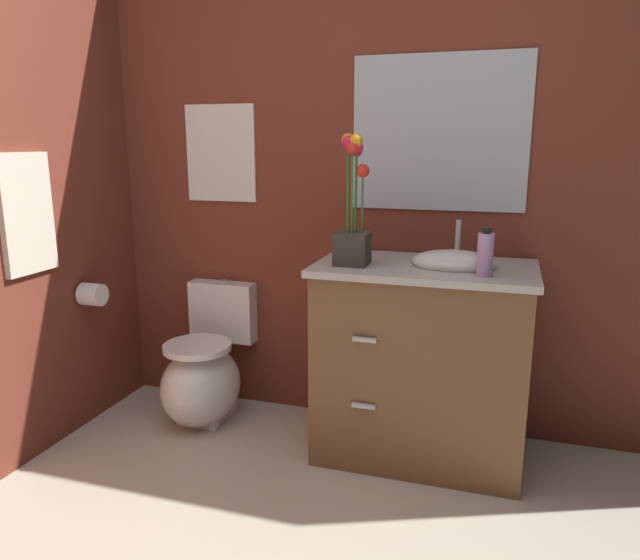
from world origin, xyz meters
The scene contains 9 objects.
wall_back centered at (0.20, 1.70, 1.25)m, with size 4.25×0.05×2.50m, color maroon.
toilet centered at (-0.80, 1.40, 0.24)m, with size 0.38×0.59×0.69m.
vanity_cabinet centered at (0.31, 1.37, 0.46)m, with size 0.94×0.56×1.07m.
flower_vase centered at (0.00, 1.28, 1.10)m, with size 0.14×0.14×0.55m.
soap_bottle centered at (0.55, 1.21, 0.98)m, with size 0.06×0.06×0.20m.
wall_poster centered at (-0.80, 1.66, 1.35)m, with size 0.38×0.01×0.49m, color silver.
wall_mirror centered at (0.30, 1.66, 1.45)m, with size 0.80×0.01×0.70m, color #B2BCC6.
hanging_towel centered at (-1.35, 0.90, 1.11)m, with size 0.03×0.28×0.52m, color beige.
toilet_paper_roll centered at (-1.30, 1.20, 0.68)m, with size 0.11×0.11×0.11m, color white.
Camera 1 is at (0.62, -1.16, 1.41)m, focal length 33.35 mm.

